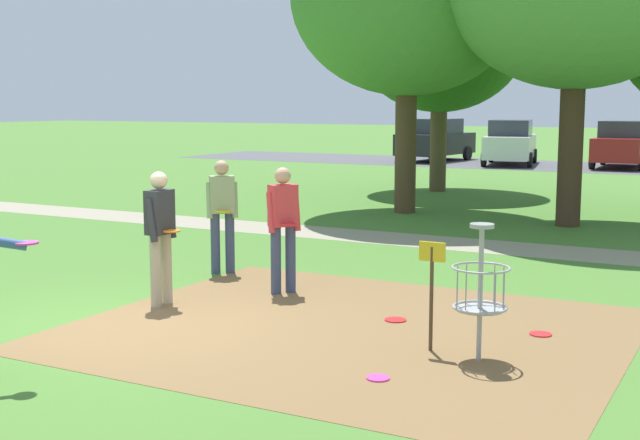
% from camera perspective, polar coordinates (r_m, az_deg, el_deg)
% --- Properties ---
extents(ground_plane, '(160.00, 160.00, 0.00)m').
position_cam_1_polar(ground_plane, '(10.18, -12.78, -6.90)').
color(ground_plane, '#47752D').
extents(dirt_tee_pad, '(6.05, 5.22, 0.01)m').
position_cam_1_polar(dirt_tee_pad, '(9.74, 1.97, -7.35)').
color(dirt_tee_pad, brown).
rests_on(dirt_tee_pad, ground).
extents(disc_golf_basket, '(0.98, 0.58, 1.39)m').
position_cam_1_polar(disc_golf_basket, '(8.59, 10.38, -4.41)').
color(disc_golf_basket, '#9E9EA3').
rests_on(disc_golf_basket, ground).
extents(player_foreground_watching, '(0.40, 0.47, 1.71)m').
position_cam_1_polar(player_foreground_watching, '(10.88, -10.70, -0.68)').
color(player_foreground_watching, tan).
rests_on(player_foreground_watching, ground).
extents(player_throwing, '(0.46, 0.45, 1.71)m').
position_cam_1_polar(player_throwing, '(12.79, -6.60, 0.69)').
color(player_throwing, '#384260').
rests_on(player_throwing, ground).
extents(player_waiting_right, '(0.45, 0.48, 1.71)m').
position_cam_1_polar(player_waiting_right, '(11.38, -2.50, -0.17)').
color(player_waiting_right, '#384260').
rests_on(player_waiting_right, ground).
extents(frisbee_mid_grass, '(0.22, 0.22, 0.02)m').
position_cam_1_polar(frisbee_mid_grass, '(8.08, 3.92, -10.57)').
color(frisbee_mid_grass, '#E53D99').
rests_on(frisbee_mid_grass, ground).
extents(frisbee_far_right, '(0.26, 0.26, 0.02)m').
position_cam_1_polar(frisbee_far_right, '(10.15, 5.10, -6.71)').
color(frisbee_far_right, red).
rests_on(frisbee_far_right, ground).
extents(frisbee_scattered_a, '(0.25, 0.25, 0.02)m').
position_cam_1_polar(frisbee_scattered_a, '(9.82, 14.62, -7.45)').
color(frisbee_scattered_a, red).
rests_on(frisbee_scattered_a, ground).
extents(tree_mid_center, '(4.87, 4.87, 6.41)m').
position_cam_1_polar(tree_mid_center, '(24.80, 8.09, 11.92)').
color(tree_mid_center, brown).
rests_on(tree_mid_center, ground).
extents(parking_lot_strip, '(36.00, 6.00, 0.01)m').
position_cam_1_polar(parking_lot_strip, '(35.34, 17.51, 3.42)').
color(parking_lot_strip, '#4C4C51').
rests_on(parking_lot_strip, ground).
extents(parked_car_leftmost, '(2.42, 4.41, 1.84)m').
position_cam_1_polar(parked_car_leftmost, '(37.52, 7.78, 5.36)').
color(parked_car_leftmost, black).
rests_on(parked_car_leftmost, ground).
extents(parked_car_center_left, '(2.52, 4.45, 1.84)m').
position_cam_1_polar(parked_car_center_left, '(35.75, 12.68, 5.12)').
color(parked_car_center_left, silver).
rests_on(parked_car_center_left, ground).
extents(parked_car_center_right, '(2.02, 4.22, 1.84)m').
position_cam_1_polar(parked_car_center_right, '(35.42, 19.68, 4.82)').
color(parked_car_center_right, maroon).
rests_on(parked_car_center_right, ground).
extents(gravel_path, '(40.00, 1.43, 0.00)m').
position_cam_1_polar(gravel_path, '(16.23, 4.18, -1.18)').
color(gravel_path, gray).
rests_on(gravel_path, ground).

